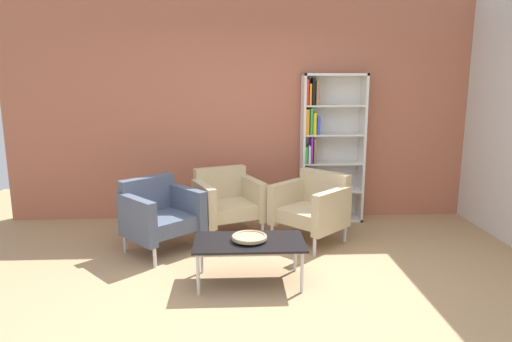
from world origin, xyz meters
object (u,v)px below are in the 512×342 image
object	(u,v)px
decorative_bowl	(249,237)
armchair_near_window	(159,214)
bookshelf_tall	(325,148)
coffee_table_low	(249,244)
armchair_corner_red	(227,201)
armchair_spare_guest	(313,206)

from	to	relation	value
decorative_bowl	armchair_near_window	bearing A→B (deg)	138.04
bookshelf_tall	coffee_table_low	size ratio (longest dim) A/B	1.90
armchair_near_window	bookshelf_tall	bearing A→B (deg)	-14.64
bookshelf_tall	coffee_table_low	distance (m)	2.22
bookshelf_tall	armchair_corner_red	distance (m)	1.47
coffee_table_low	decorative_bowl	bearing A→B (deg)	180.00
coffee_table_low	armchair_corner_red	world-z (taller)	armchair_corner_red
coffee_table_low	armchair_spare_guest	world-z (taller)	armchair_spare_guest
coffee_table_low	armchair_spare_guest	distance (m)	1.31
armchair_corner_red	coffee_table_low	bearing A→B (deg)	-102.75
coffee_table_low	armchair_spare_guest	size ratio (longest dim) A/B	1.05
coffee_table_low	decorative_bowl	distance (m)	0.07
armchair_corner_red	armchair_spare_guest	xyz separation A→B (m)	(0.98, -0.27, 0.00)
bookshelf_tall	decorative_bowl	distance (m)	2.20
bookshelf_tall	armchair_spare_guest	distance (m)	1.01
armchair_spare_guest	armchair_near_window	bearing A→B (deg)	-126.04
decorative_bowl	armchair_near_window	size ratio (longest dim) A/B	0.34
decorative_bowl	armchair_near_window	xyz separation A→B (m)	(-0.94, 0.85, -0.02)
bookshelf_tall	armchair_near_window	size ratio (longest dim) A/B	2.00
armchair_spare_guest	armchair_near_window	xyz separation A→B (m)	(-1.70, -0.22, 0.00)
decorative_bowl	armchair_near_window	world-z (taller)	armchair_near_window
coffee_table_low	armchair_spare_guest	bearing A→B (deg)	54.72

